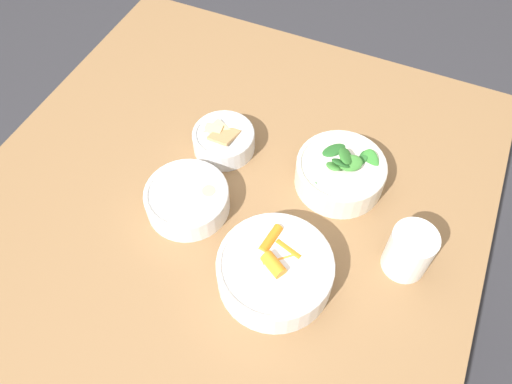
{
  "coord_description": "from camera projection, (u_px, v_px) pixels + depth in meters",
  "views": [
    {
      "loc": [
        -0.27,
        0.45,
        1.54
      ],
      "look_at": [
        -0.06,
        -0.04,
        0.76
      ],
      "focal_mm": 35.0,
      "sensor_mm": 36.0,
      "label": 1
    }
  ],
  "objects": [
    {
      "name": "bowl_carrots",
      "position": [
        275.0,
        270.0,
        0.84
      ],
      "size": [
        0.2,
        0.2,
        0.08
      ],
      "color": "white",
      "rests_on": "dining_table"
    },
    {
      "name": "ground_plane",
      "position": [
        234.0,
        336.0,
        1.56
      ],
      "size": [
        10.0,
        10.0,
        0.0
      ],
      "primitive_type": "plane",
      "color": "#2D2D33"
    },
    {
      "name": "bowl_beans_hotdog",
      "position": [
        187.0,
        199.0,
        0.94
      ],
      "size": [
        0.16,
        0.16,
        0.05
      ],
      "color": "white",
      "rests_on": "dining_table"
    },
    {
      "name": "cup",
      "position": [
        409.0,
        251.0,
        0.85
      ],
      "size": [
        0.08,
        0.08,
        0.1
      ],
      "color": "silver",
      "rests_on": "dining_table"
    },
    {
      "name": "bowl_cookies",
      "position": [
        223.0,
        139.0,
        1.02
      ],
      "size": [
        0.13,
        0.13,
        0.06
      ],
      "color": "silver",
      "rests_on": "dining_table"
    },
    {
      "name": "dining_table",
      "position": [
        223.0,
        236.0,
        1.04
      ],
      "size": [
        0.98,
        1.08,
        0.73
      ],
      "color": "olive",
      "rests_on": "ground_plane"
    },
    {
      "name": "bowl_greens",
      "position": [
        340.0,
        172.0,
        0.96
      ],
      "size": [
        0.17,
        0.17,
        0.1
      ],
      "color": "silver",
      "rests_on": "dining_table"
    }
  ]
}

